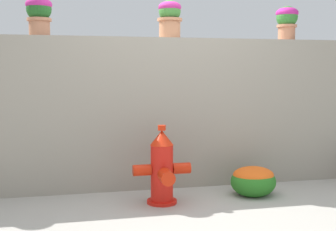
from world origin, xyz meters
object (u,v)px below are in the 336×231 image
at_px(potted_plant_1, 39,12).
at_px(fire_hydrant, 162,169).
at_px(potted_plant_3, 287,20).
at_px(potted_plant_2, 170,16).
at_px(flower_bush_left, 253,180).

bearing_deg(potted_plant_1, fire_hydrant, -31.11).
bearing_deg(fire_hydrant, potted_plant_3, 22.80).
relative_size(potted_plant_1, potted_plant_2, 0.99).
bearing_deg(potted_plant_3, potted_plant_2, -178.67).
height_order(potted_plant_1, potted_plant_3, potted_plant_1).
distance_m(fire_hydrant, flower_bush_left, 1.01).
height_order(potted_plant_1, potted_plant_2, potted_plant_2).
distance_m(potted_plant_1, flower_bush_left, 2.83).
relative_size(fire_hydrant, flower_bush_left, 1.62).
bearing_deg(potted_plant_1, potted_plant_2, -1.70).
xyz_separation_m(potted_plant_1, potted_plant_3, (2.81, -0.01, -0.00)).
distance_m(potted_plant_1, fire_hydrant, 2.07).
height_order(potted_plant_1, flower_bush_left, potted_plant_1).
xyz_separation_m(potted_plant_3, flower_bush_left, (-0.66, -0.62, -1.74)).
height_order(potted_plant_2, flower_bush_left, potted_plant_2).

